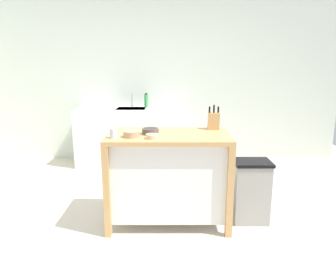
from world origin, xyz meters
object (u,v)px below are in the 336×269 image
drinking_cup (113,133)px  sink_faucet (132,100)px  kitchen_island (168,173)px  bowl_ceramic_small (150,131)px  knife_block (213,121)px  trash_bin (250,191)px  bowl_ceramic_wide (131,134)px  bowl_stoneware_deep (152,136)px  bottle_spray_cleaner (146,101)px

drinking_cup → sink_faucet: sink_faucet is taller
kitchen_island → bowl_ceramic_small: 0.46m
knife_block → trash_bin: bearing=-31.8°
knife_block → drinking_cup: (-0.95, -0.40, -0.05)m
bowl_ceramic_wide → bowl_stoneware_deep: 0.20m
bowl_ceramic_wide → trash_bin: (1.16, 0.13, -0.61)m
bowl_ceramic_wide → bowl_stoneware_deep: size_ratio=1.34×
kitchen_island → bowl_ceramic_wide: (-0.33, -0.13, 0.43)m
drinking_cup → trash_bin: (1.31, 0.18, -0.63)m
knife_block → kitchen_island: bearing=-153.8°
bowl_ceramic_small → trash_bin: (0.99, 0.01, -0.61)m
bowl_ceramic_small → sink_faucet: (-0.40, 2.03, 0.07)m
trash_bin → bottle_spray_cleaner: 2.39m
bowl_ceramic_small → bottle_spray_cleaner: bearing=95.0°
bowl_ceramic_wide → bowl_stoneware_deep: bearing=-18.1°
bottle_spray_cleaner → drinking_cup: bearing=-94.0°
kitchen_island → bowl_stoneware_deep: size_ratio=10.17×
bowl_ceramic_small → trash_bin: 1.17m
kitchen_island → bottle_spray_cleaner: bearing=99.9°
bowl_ceramic_small → drinking_cup: drinking_cup is taller
knife_block → trash_bin: 0.79m
bowl_ceramic_small → bowl_stoneware_deep: bowl_ceramic_small is taller
trash_bin → bottle_spray_cleaner: (-1.16, 1.97, 0.68)m
bowl_stoneware_deep → trash_bin: (0.96, 0.19, -0.60)m
knife_block → bowl_stoneware_deep: (-0.60, -0.42, -0.07)m
drinking_cup → kitchen_island: bearing=19.4°
kitchen_island → drinking_cup: drinking_cup is taller
sink_faucet → bottle_spray_cleaner: 0.24m
bowl_ceramic_small → kitchen_island: bearing=1.0°
knife_block → bowl_stoneware_deep: knife_block is taller
trash_bin → kitchen_island: bearing=-179.8°
bowl_ceramic_wide → sink_faucet: sink_faucet is taller
knife_block → bowl_ceramic_wide: (-0.80, -0.36, -0.06)m
kitchen_island → bowl_ceramic_small: bowl_ceramic_small is taller
knife_block → bottle_spray_cleaner: bearing=114.7°
bowl_ceramic_small → bottle_spray_cleaner: size_ratio=0.71×
kitchen_island → knife_block: size_ratio=4.67×
bowl_ceramic_small → sink_faucet: sink_faucet is taller
knife_block → trash_bin: knife_block is taller
drinking_cup → sink_faucet: size_ratio=0.40×
bowl_ceramic_wide → bottle_spray_cleaner: 2.10m
kitchen_island → knife_block: bearing=26.2°
drinking_cup → knife_block: bearing=22.8°
kitchen_island → bottle_spray_cleaner: 2.06m
bowl_stoneware_deep → drinking_cup: (-0.35, 0.02, 0.02)m
bowl_stoneware_deep → sink_faucet: (-0.43, 2.22, 0.08)m
bowl_ceramic_wide → bottle_spray_cleaner: bottle_spray_cleaner is taller
bowl_stoneware_deep → trash_bin: bowl_stoneware_deep is taller
kitchen_island → bowl_ceramic_wide: bowl_ceramic_wide is taller
kitchen_island → trash_bin: size_ratio=1.85×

